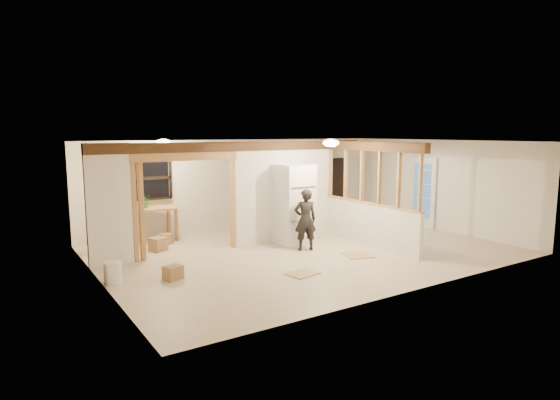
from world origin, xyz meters
TOP-DOWN VIEW (x-y plane):
  - floor at (0.00, 0.00)m, footprint 9.00×6.50m
  - ceiling at (0.00, 0.00)m, footprint 9.00×6.50m
  - wall_back at (0.00, 3.25)m, footprint 9.00×0.01m
  - wall_front at (0.00, -3.25)m, footprint 9.00×0.01m
  - wall_left at (-4.50, 0.00)m, footprint 0.01×6.50m
  - wall_right at (4.50, 0.00)m, footprint 0.01×6.50m
  - partition_left_stub at (-4.05, 1.20)m, footprint 0.90×0.12m
  - partition_center at (0.20, 1.20)m, footprint 2.80×0.12m
  - doorway_frame at (-2.40, 1.20)m, footprint 2.46×0.14m
  - header_beam_back at (-1.00, 1.20)m, footprint 7.00×0.18m
  - header_beam_right at (1.60, -0.40)m, footprint 0.18×3.30m
  - pony_wall at (1.60, -0.40)m, footprint 0.12×3.20m
  - stud_partition at (1.60, -0.40)m, footprint 0.14×3.20m
  - window_back at (-2.60, 3.17)m, footprint 1.12×0.10m
  - french_door at (4.42, 0.40)m, footprint 0.12×0.86m
  - ceiling_dome_main at (0.30, -0.50)m, footprint 0.36×0.36m
  - ceiling_dome_util at (-2.50, 2.30)m, footprint 0.32×0.32m
  - hanging_bulb at (-2.00, 1.60)m, footprint 0.07×0.07m
  - refrigerator at (0.19, 0.75)m, footprint 0.80×0.78m
  - woman at (0.02, 0.05)m, footprint 0.61×0.50m
  - work_table at (-2.77, 2.86)m, footprint 1.48×0.95m
  - potted_plant at (-2.83, 2.82)m, footprint 0.37×0.34m
  - shop_vac at (-3.89, 2.34)m, footprint 0.50×0.50m
  - bookshelf at (3.20, 3.02)m, footprint 0.94×0.31m
  - bucket at (-4.31, -0.04)m, footprint 0.39×0.39m
  - box_util_a at (-2.52, 2.34)m, footprint 0.38×0.35m
  - box_util_b at (-2.87, 1.84)m, footprint 0.43×0.43m
  - box_front at (-3.33, -0.41)m, footprint 0.38×0.35m
  - floor_panel_near at (0.72, -0.99)m, footprint 0.74×0.74m
  - floor_panel_far at (-1.11, -1.44)m, footprint 0.64×0.55m

SIDE VIEW (x-z plane):
  - floor at x=0.00m, z-range -0.01..0.00m
  - floor_panel_far at x=-1.11m, z-range 0.00..0.02m
  - floor_panel_near at x=0.72m, z-range 0.00..0.02m
  - box_util_a at x=-2.52m, z-range 0.00..0.26m
  - box_front at x=-3.33m, z-range 0.00..0.26m
  - box_util_b at x=-2.87m, z-range 0.00..0.30m
  - bucket at x=-4.31m, z-range 0.00..0.40m
  - shop_vac at x=-3.89m, z-range 0.00..0.56m
  - work_table at x=-2.77m, z-range 0.00..0.86m
  - pony_wall at x=1.60m, z-range 0.00..1.00m
  - woman at x=0.02m, z-range 0.00..1.43m
  - bookshelf at x=3.20m, z-range 0.00..1.89m
  - refrigerator at x=0.19m, z-range 0.00..1.94m
  - french_door at x=4.42m, z-range 0.00..2.00m
  - potted_plant at x=-2.83m, z-range 0.86..1.19m
  - doorway_frame at x=-2.40m, z-range 0.00..2.20m
  - wall_back at x=0.00m, z-range 0.00..2.50m
  - wall_front at x=0.00m, z-range 0.00..2.50m
  - wall_left at x=-4.50m, z-range 0.00..2.50m
  - wall_right at x=4.50m, z-range 0.00..2.50m
  - partition_left_stub at x=-4.05m, z-range 0.00..2.50m
  - partition_center at x=0.20m, z-range 0.00..2.50m
  - window_back at x=-2.60m, z-range 1.00..2.10m
  - stud_partition at x=1.60m, z-range 1.00..2.32m
  - hanging_bulb at x=-2.00m, z-range 2.15..2.22m
  - header_beam_back at x=-1.00m, z-range 2.27..2.49m
  - header_beam_right at x=1.60m, z-range 2.27..2.49m
  - ceiling_dome_main at x=0.30m, z-range 2.40..2.56m
  - ceiling_dome_util at x=-2.50m, z-range 2.41..2.55m
  - ceiling at x=0.00m, z-range 2.50..2.50m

